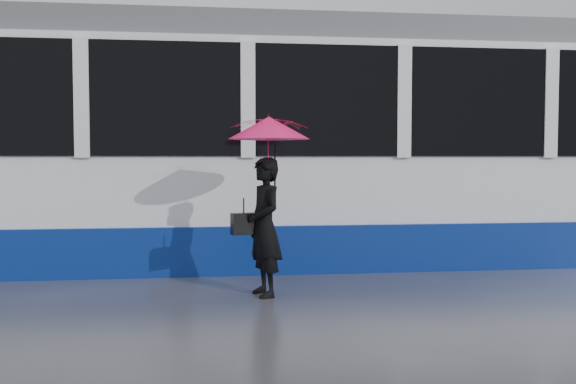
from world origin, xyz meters
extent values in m
plane|color=#2F2F34|center=(0.00, 0.00, 0.00)|extent=(90.00, 90.00, 0.00)
cube|color=#3F3D38|center=(0.00, 1.78, 0.01)|extent=(34.00, 0.07, 0.02)
cube|color=#3F3D38|center=(0.00, 3.22, 0.01)|extent=(34.00, 0.07, 0.02)
cube|color=white|center=(-2.27, 2.50, 1.52)|extent=(24.00, 2.40, 2.95)
cube|color=navy|center=(-2.27, 2.50, 0.31)|extent=(24.00, 2.56, 0.62)
cube|color=black|center=(-2.27, 2.50, 2.20)|extent=(23.00, 2.48, 1.40)
cube|color=#54575C|center=(-2.27, 2.50, 3.17)|extent=(23.60, 2.20, 0.35)
imported|color=black|center=(-0.68, 0.05, 0.74)|extent=(0.49, 0.62, 1.48)
imported|color=#DC1287|center=(-0.63, 0.05, 1.56)|extent=(1.01, 1.02, 0.74)
cone|color=#DC1287|center=(-0.63, 0.05, 1.79)|extent=(1.08, 1.08, 0.24)
cylinder|color=black|center=(-0.63, 0.05, 1.93)|extent=(0.01, 0.01, 0.06)
cylinder|color=black|center=(-0.56, 0.07, 1.28)|extent=(0.02, 0.02, 0.65)
cube|color=black|center=(-0.90, 0.07, 0.78)|extent=(0.29, 0.18, 0.23)
cylinder|color=black|center=(-0.90, 0.07, 0.98)|extent=(0.01, 0.01, 0.18)
camera|label=1|loc=(-1.29, -6.72, 1.47)|focal=40.00mm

